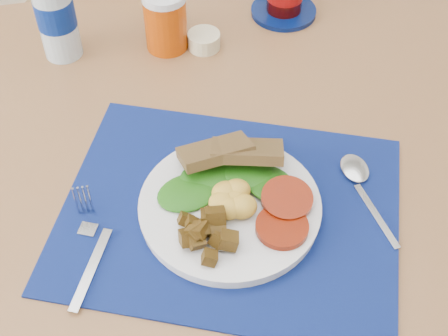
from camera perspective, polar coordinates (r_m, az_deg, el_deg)
name	(u,v)px	position (r m, az deg, el deg)	size (l,w,h in m)	color
table	(154,177)	(1.08, -6.42, -0.84)	(1.40, 0.90, 0.75)	brown
placemat	(230,211)	(0.91, 0.53, -4.00)	(0.49, 0.38, 0.00)	#040630
breakfast_plate	(227,206)	(0.90, 0.27, -3.45)	(0.26, 0.26, 0.06)	silver
fork	(89,243)	(0.90, -12.23, -6.76)	(0.07, 0.19, 0.00)	#B2B5BA
spoon	(361,183)	(0.97, 12.40, -1.35)	(0.04, 0.18, 0.01)	#B2B5BA
water_bottle	(53,5)	(1.16, -15.35, 14.20)	(0.07, 0.07, 0.24)	#ADBFCC
juice_glass	(166,22)	(1.17, -5.35, 13.17)	(0.08, 0.08, 0.11)	#B03B04
ramekin	(204,41)	(1.19, -1.84, 11.57)	(0.06, 0.06, 0.03)	beige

